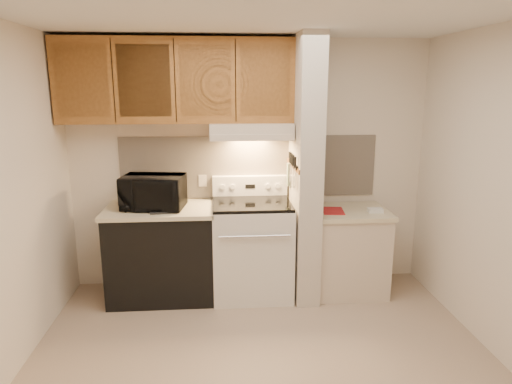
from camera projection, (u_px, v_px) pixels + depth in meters
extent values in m
plane|color=tan|center=(263.00, 359.00, 3.49)|extent=(3.60, 3.60, 0.00)
plane|color=white|center=(264.00, 13.00, 2.92)|extent=(3.60, 3.60, 0.00)
cube|color=silver|center=(249.00, 165.00, 4.66)|extent=(3.60, 2.50, 0.02)
cube|color=silver|center=(507.00, 197.00, 3.34)|extent=(0.02, 3.00, 2.50)
cube|color=beige|center=(250.00, 167.00, 4.65)|extent=(2.60, 0.02, 0.63)
cube|color=silver|center=(252.00, 250.00, 4.51)|extent=(0.76, 0.65, 0.92)
cube|color=black|center=(254.00, 258.00, 4.19)|extent=(0.50, 0.01, 0.30)
cylinder|color=silver|center=(255.00, 236.00, 4.10)|extent=(0.65, 0.02, 0.02)
cube|color=black|center=(252.00, 203.00, 4.40)|extent=(0.74, 0.64, 0.03)
cube|color=silver|center=(250.00, 185.00, 4.65)|extent=(0.76, 0.08, 0.20)
cube|color=black|center=(250.00, 186.00, 4.61)|extent=(0.10, 0.01, 0.04)
cylinder|color=silver|center=(222.00, 187.00, 4.58)|extent=(0.05, 0.02, 0.05)
cylinder|color=silver|center=(232.00, 187.00, 4.59)|extent=(0.05, 0.02, 0.05)
cylinder|color=silver|center=(268.00, 186.00, 4.62)|extent=(0.05, 0.02, 0.05)
cylinder|color=silver|center=(278.00, 186.00, 4.63)|extent=(0.05, 0.02, 0.05)
cube|color=black|center=(162.00, 254.00, 4.45)|extent=(1.00, 0.63, 0.87)
cube|color=beige|center=(160.00, 210.00, 4.35)|extent=(1.04, 0.67, 0.04)
cube|color=black|center=(164.00, 212.00, 4.15)|extent=(0.25, 0.12, 0.02)
cylinder|color=#23645A|center=(132.00, 197.00, 4.52)|extent=(0.10, 0.10, 0.11)
cube|color=beige|center=(203.00, 181.00, 4.63)|extent=(0.08, 0.01, 0.12)
imported|color=black|center=(153.00, 192.00, 4.29)|extent=(0.61, 0.45, 0.31)
cube|color=beige|center=(305.00, 171.00, 4.36)|extent=(0.22, 0.70, 2.50)
cube|color=#9B612B|center=(293.00, 166.00, 4.34)|extent=(0.01, 0.70, 0.04)
cube|color=black|center=(293.00, 165.00, 4.29)|extent=(0.02, 0.42, 0.04)
cube|color=silver|center=(295.00, 179.00, 4.14)|extent=(0.01, 0.03, 0.16)
cylinder|color=black|center=(295.00, 162.00, 4.10)|extent=(0.02, 0.02, 0.10)
cube|color=silver|center=(293.00, 178.00, 4.22)|extent=(0.01, 0.04, 0.18)
cylinder|color=black|center=(293.00, 160.00, 4.21)|extent=(0.02, 0.02, 0.10)
cube|color=silver|center=(292.00, 177.00, 4.32)|extent=(0.01, 0.04, 0.20)
cylinder|color=black|center=(292.00, 159.00, 4.28)|extent=(0.02, 0.02, 0.10)
cube|color=silver|center=(290.00, 173.00, 4.39)|extent=(0.01, 0.04, 0.16)
cylinder|color=black|center=(291.00, 158.00, 4.36)|extent=(0.02, 0.02, 0.10)
cube|color=silver|center=(289.00, 173.00, 4.46)|extent=(0.01, 0.04, 0.18)
cylinder|color=black|center=(290.00, 157.00, 4.42)|extent=(0.02, 0.02, 0.10)
cube|color=slate|center=(289.00, 174.00, 4.53)|extent=(0.03, 0.09, 0.22)
cube|color=beige|center=(348.00, 252.00, 4.59)|extent=(0.70, 0.60, 0.81)
cube|color=beige|center=(350.00, 212.00, 4.49)|extent=(0.74, 0.64, 0.04)
cube|color=#AC1D20|center=(333.00, 211.00, 4.44)|extent=(0.23, 0.29, 0.01)
cube|color=white|center=(375.00, 210.00, 4.40)|extent=(0.15, 0.10, 0.04)
cube|color=beige|center=(251.00, 130.00, 4.36)|extent=(0.78, 0.44, 0.15)
cube|color=beige|center=(252.00, 138.00, 4.17)|extent=(0.78, 0.04, 0.06)
cube|color=#9B612B|center=(177.00, 81.00, 4.25)|extent=(2.18, 0.33, 0.77)
cube|color=#9B612B|center=(82.00, 81.00, 4.03)|extent=(0.46, 0.01, 0.63)
cube|color=black|center=(113.00, 81.00, 4.05)|extent=(0.01, 0.01, 0.73)
cube|color=#9B612B|center=(144.00, 81.00, 4.07)|extent=(0.46, 0.01, 0.63)
cube|color=black|center=(175.00, 81.00, 4.09)|extent=(0.01, 0.01, 0.73)
cube|color=#9B612B|center=(205.00, 81.00, 4.11)|extent=(0.46, 0.01, 0.63)
cube|color=black|center=(236.00, 81.00, 4.13)|extent=(0.01, 0.01, 0.73)
cube|color=#9B612B|center=(265.00, 81.00, 4.15)|extent=(0.46, 0.01, 0.63)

